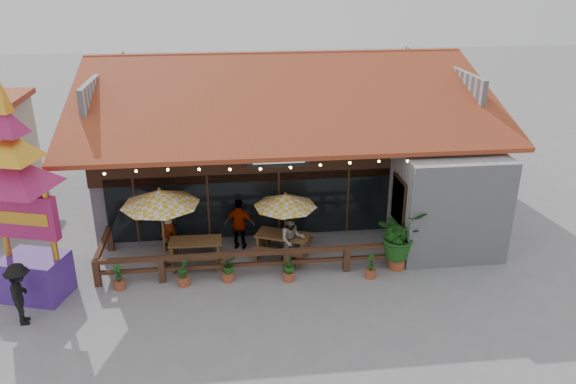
{
  "coord_description": "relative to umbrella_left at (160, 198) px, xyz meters",
  "views": [
    {
      "loc": [
        -2.31,
        -16.41,
        9.51
      ],
      "look_at": [
        -0.21,
        1.5,
        2.09
      ],
      "focal_mm": 35.0,
      "sensor_mm": 36.0,
      "label": 1
    }
  ],
  "objects": [
    {
      "name": "diner_c",
      "position": [
        2.57,
        0.8,
        -1.48
      ],
      "size": [
        1.17,
        0.72,
        1.87
      ],
      "primitive_type": "imported",
      "rotation": [
        0.0,
        0.0,
        2.89
      ],
      "color": "#321B10",
      "rests_on": "ground"
    },
    {
      "name": "picnic_table_right",
      "position": [
        4.0,
        0.01,
        -1.83
      ],
      "size": [
        2.27,
        2.14,
        0.87
      ],
      "color": "brown",
      "rests_on": "ground"
    },
    {
      "name": "pedestrian",
      "position": [
        -3.67,
        -2.98,
        -1.48
      ],
      "size": [
        0.95,
        1.33,
        1.87
      ],
      "primitive_type": "imported",
      "rotation": [
        0.0,
        0.0,
        1.8
      ],
      "color": "black",
      "rests_on": "ground"
    },
    {
      "name": "tropical_plant",
      "position": [
        7.7,
        -1.22,
        -1.22
      ],
      "size": [
        1.92,
        1.82,
        2.09
      ],
      "color": "brown",
      "rests_on": "ground"
    },
    {
      "name": "restaurant_building",
      "position": [
        4.75,
        5.9,
        -0.21
      ],
      "size": [
        15.5,
        14.73,
        6.09
      ],
      "color": "#B4B5BA",
      "rests_on": "ground"
    },
    {
      "name": "planter_c",
      "position": [
        2.08,
        -1.39,
        -1.91
      ],
      "size": [
        0.6,
        0.53,
        0.91
      ],
      "color": "brown",
      "rests_on": "ground"
    },
    {
      "name": "planter_d",
      "position": [
        4.02,
        -1.6,
        -1.99
      ],
      "size": [
        0.45,
        0.45,
        0.88
      ],
      "color": "brown",
      "rests_on": "ground"
    },
    {
      "name": "thai_sign_tower",
      "position": [
        -3.69,
        -1.58,
        1.41
      ],
      "size": [
        3.34,
        3.34,
        7.24
      ],
      "color": "#4D2790",
      "rests_on": "ground"
    },
    {
      "name": "diner_a",
      "position": [
        0.07,
        1.01,
        -1.48
      ],
      "size": [
        0.81,
        0.71,
        1.87
      ],
      "primitive_type": "imported",
      "rotation": [
        0.0,
        0.0,
        3.63
      ],
      "color": "#321B10",
      "rests_on": "ground"
    },
    {
      "name": "planter_b",
      "position": [
        0.69,
        -1.49,
        -2.0
      ],
      "size": [
        0.38,
        0.42,
        0.93
      ],
      "color": "brown",
      "rests_on": "ground"
    },
    {
      "name": "picnic_table_left",
      "position": [
        1.03,
        -0.07,
        -1.85
      ],
      "size": [
        1.78,
        1.54,
        0.84
      ],
      "color": "brown",
      "rests_on": "ground"
    },
    {
      "name": "umbrella_left",
      "position": [
        0.0,
        0.0,
        0.0
      ],
      "size": [
        3.11,
        3.11,
        2.77
      ],
      "color": "brown",
      "rests_on": "ground"
    },
    {
      "name": "ground",
      "position": [
        4.49,
        -0.71,
        -2.42
      ],
      "size": [
        100.0,
        100.0,
        0.0
      ],
      "primitive_type": "plane",
      "color": "gray",
      "rests_on": "ground"
    },
    {
      "name": "planter_a",
      "position": [
        -1.3,
        -1.48,
        -2.05
      ],
      "size": [
        0.36,
        0.36,
        0.88
      ],
      "color": "brown",
      "rests_on": "ground"
    },
    {
      "name": "diner_b",
      "position": [
        4.27,
        -0.47,
        -1.52
      ],
      "size": [
        0.91,
        0.73,
        1.79
      ],
      "primitive_type": "imported",
      "rotation": [
        0.0,
        0.0,
        0.06
      ],
      "color": "#321B10",
      "rests_on": "ground"
    },
    {
      "name": "planter_e",
      "position": [
        6.68,
        -1.72,
        -2.06
      ],
      "size": [
        0.35,
        0.35,
        0.86
      ],
      "color": "brown",
      "rests_on": "ground"
    },
    {
      "name": "umbrella_right",
      "position": [
        4.12,
        0.2,
        -0.39
      ],
      "size": [
        2.6,
        2.6,
        2.32
      ],
      "color": "brown",
      "rests_on": "ground"
    },
    {
      "name": "patio_railing",
      "position": [
        2.24,
        -0.97,
        -1.8
      ],
      "size": [
        10.0,
        2.6,
        0.92
      ],
      "color": "#4D2B1B",
      "rests_on": "ground"
    }
  ]
}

